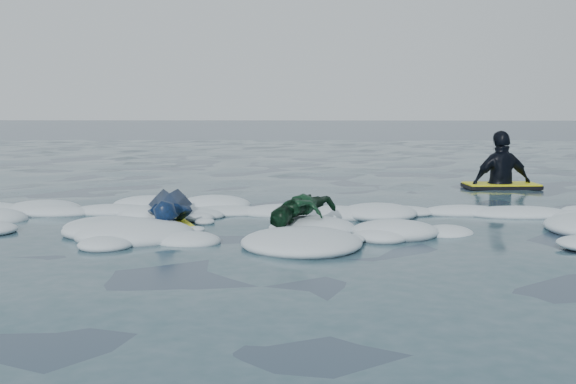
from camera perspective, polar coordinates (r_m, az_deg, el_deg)
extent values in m
plane|color=#172437|center=(7.54, -1.04, -3.73)|extent=(120.00, 120.00, 0.00)
cube|color=black|center=(8.23, -9.64, -2.68)|extent=(0.87, 1.11, 0.05)
cube|color=yellow|center=(8.23, -9.65, -2.45)|extent=(0.85, 1.09, 0.02)
imported|color=#0A1E4C|center=(8.45, -9.33, -1.21)|extent=(0.73, 1.53, 0.35)
cube|color=black|center=(7.66, 1.15, -3.34)|extent=(0.46, 0.76, 0.04)
cube|color=yellow|center=(7.66, 1.15, -3.16)|extent=(0.44, 0.74, 0.01)
cube|color=#1872B8|center=(7.66, 1.15, -3.09)|extent=(0.19, 0.70, 0.00)
imported|color=#0F371C|center=(7.83, 1.17, -1.66)|extent=(0.96, 1.21, 0.41)
cube|color=black|center=(12.57, 16.49, 0.44)|extent=(1.27, 0.77, 0.06)
cube|color=yellow|center=(12.57, 16.50, 0.62)|extent=(1.24, 0.74, 0.02)
imported|color=black|center=(12.57, 16.50, 0.53)|extent=(1.15, 0.72, 1.82)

